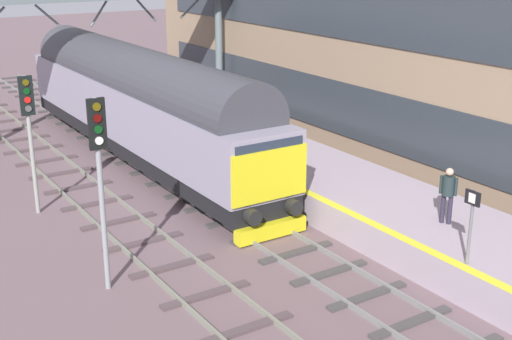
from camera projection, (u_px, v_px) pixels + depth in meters
The scene contains 10 objects.
ground_plane at pixel (241, 220), 22.39m from camera, with size 140.00×140.00×0.00m, color #685257.
track_main at pixel (241, 218), 22.38m from camera, with size 2.50×60.00×0.15m.
track_adjacent_west at pixel (143, 242), 20.61m from camera, with size 2.50×60.00×0.15m.
station_platform at pixel (328, 185), 24.09m from camera, with size 4.00×44.00×1.01m.
diesel_locomotive at pixel (138, 101), 27.92m from camera, with size 2.74×19.63×4.68m.
signal_post_mid at pixel (100, 169), 16.92m from camera, with size 0.44×0.22×5.07m.
signal_post_far at pixel (29, 125), 22.04m from camera, with size 0.44×0.22×4.63m.
platform_number_sign at pixel (471, 216), 16.67m from camera, with size 0.10×0.44×1.92m.
waiting_passenger at pixel (448, 190), 19.24m from camera, with size 0.46×0.47×1.64m.
overhead_footbridge at pixel (98, 2), 30.69m from camera, with size 12.73×2.00×6.69m.
Camera 1 is at (-10.84, -17.70, 8.58)m, focal length 48.24 mm.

